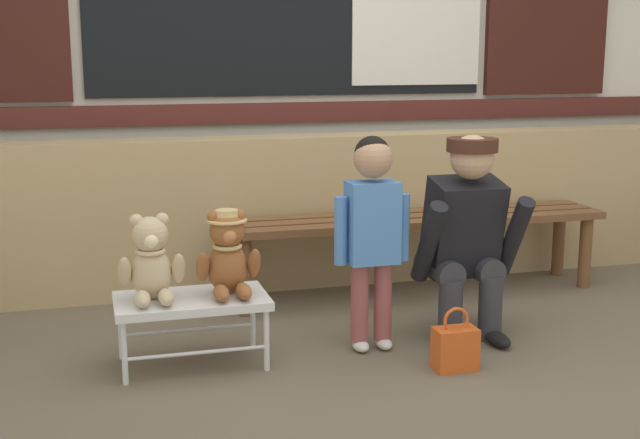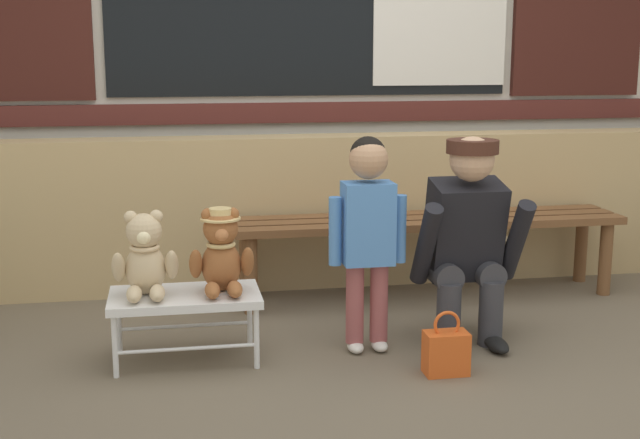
# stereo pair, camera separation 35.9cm
# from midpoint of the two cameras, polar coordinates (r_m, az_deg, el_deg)

# --- Properties ---
(ground_plane) EXTENTS (60.00, 60.00, 0.00)m
(ground_plane) POSITION_cam_midpoint_polar(r_m,az_deg,el_deg) (3.61, 7.40, -10.26)
(ground_plane) COLOR brown
(brick_low_wall) EXTENTS (7.85, 0.25, 0.85)m
(brick_low_wall) POSITION_cam_midpoint_polar(r_m,az_deg,el_deg) (4.82, 2.43, 0.60)
(brick_low_wall) COLOR tan
(brick_low_wall) RESTS_ON ground
(wooden_bench_long) EXTENTS (2.10, 0.40, 0.44)m
(wooden_bench_long) POSITION_cam_midpoint_polar(r_m,az_deg,el_deg) (4.62, 9.45, -0.67)
(wooden_bench_long) COLOR brown
(wooden_bench_long) RESTS_ON ground
(small_display_bench) EXTENTS (0.64, 0.36, 0.30)m
(small_display_bench) POSITION_cam_midpoint_polar(r_m,az_deg,el_deg) (3.66, -6.29, -5.49)
(small_display_bench) COLOR silver
(small_display_bench) RESTS_ON ground
(teddy_bear_plain) EXTENTS (0.28, 0.26, 0.36)m
(teddy_bear_plain) POSITION_cam_midpoint_polar(r_m,az_deg,el_deg) (3.61, -8.89, -2.58)
(teddy_bear_plain) COLOR #CCB289
(teddy_bear_plain) RESTS_ON small_display_bench
(teddy_bear_with_hat) EXTENTS (0.28, 0.27, 0.36)m
(teddy_bear_with_hat) POSITION_cam_midpoint_polar(r_m,az_deg,el_deg) (3.63, -3.83, -2.25)
(teddy_bear_with_hat) COLOR #93562D
(teddy_bear_with_hat) RESTS_ON small_display_bench
(child_standing) EXTENTS (0.35, 0.18, 0.96)m
(child_standing) POSITION_cam_midpoint_polar(r_m,az_deg,el_deg) (3.71, 6.00, -0.09)
(child_standing) COLOR #994C4C
(child_standing) RESTS_ON ground
(adult_crouching) EXTENTS (0.50, 0.49, 0.95)m
(adult_crouching) POSITION_cam_midpoint_polar(r_m,az_deg,el_deg) (3.93, 12.48, -1.30)
(adult_crouching) COLOR #333338
(adult_crouching) RESTS_ON ground
(handbag_on_ground) EXTENTS (0.18, 0.11, 0.27)m
(handbag_on_ground) POSITION_cam_midpoint_polar(r_m,az_deg,el_deg) (3.61, 11.31, -8.73)
(handbag_on_ground) COLOR #DB561E
(handbag_on_ground) RESTS_ON ground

